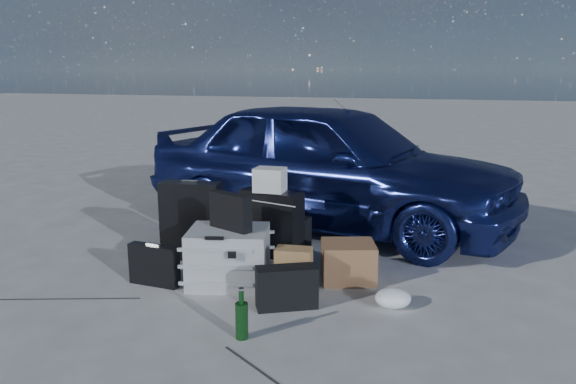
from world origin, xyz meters
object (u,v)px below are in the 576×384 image
object	(u,v)px
suitcase_left	(192,221)
cardboard_box	(348,262)
car	(329,164)
briefcase	(154,265)
duffel_bag	(272,234)
suitcase_right	(272,228)
pelican_case	(229,256)
green_bottle	(242,314)

from	to	relation	value
suitcase_left	cardboard_box	distance (m)	1.46
car	suitcase_left	world-z (taller)	car
briefcase	duffel_bag	size ratio (longest dim) A/B	0.62
suitcase_left	suitcase_right	xyz separation A→B (m)	(0.74, 0.04, -0.02)
pelican_case	duffel_bag	bearing A→B (deg)	71.47
car	green_bottle	size ratio (longest dim) A/B	12.43
suitcase_left	cardboard_box	bearing A→B (deg)	-11.79
car	suitcase_right	bearing A→B (deg)	-173.79
car	briefcase	bearing A→B (deg)	170.22
suitcase_left	duffel_bag	world-z (taller)	suitcase_left
suitcase_right	cardboard_box	bearing A→B (deg)	1.36
pelican_case	cardboard_box	distance (m)	0.95
suitcase_right	duffel_bag	distance (m)	0.39
duffel_bag	green_bottle	size ratio (longest dim) A/B	2.10
pelican_case	duffel_bag	distance (m)	0.86
briefcase	green_bottle	size ratio (longest dim) A/B	1.30
suitcase_left	duffel_bag	xyz separation A→B (m)	(0.63, 0.38, -0.18)
briefcase	suitcase_left	world-z (taller)	suitcase_left
pelican_case	suitcase_right	distance (m)	0.56
pelican_case	green_bottle	distance (m)	0.96
car	cardboard_box	size ratio (longest dim) A/B	9.63
cardboard_box	green_bottle	xyz separation A→B (m)	(-0.45, -1.18, 0.01)
suitcase_left	suitcase_right	size ratio (longest dim) A/B	1.06
car	briefcase	world-z (taller)	car
car	cardboard_box	distance (m)	1.72
duffel_bag	green_bottle	world-z (taller)	duffel_bag
car	green_bottle	xyz separation A→B (m)	(0.06, -2.74, -0.52)
briefcase	green_bottle	distance (m)	1.18
car	suitcase_left	bearing A→B (deg)	160.82
briefcase	suitcase_right	size ratio (longest dim) A/B	0.64
suitcase_right	duffel_bag	size ratio (longest dim) A/B	0.97
duffel_bag	green_bottle	xyz separation A→B (m)	(0.36, -1.70, -0.01)
green_bottle	suitcase_right	bearing A→B (deg)	100.46
duffel_bag	cardboard_box	world-z (taller)	duffel_bag
briefcase	duffel_bag	world-z (taller)	duffel_bag
briefcase	suitcase_left	xyz separation A→B (m)	(-0.00, 0.68, 0.18)
pelican_case	green_bottle	size ratio (longest dim) A/B	1.89
pelican_case	duffel_bag	xyz separation A→B (m)	(0.08, 0.85, -0.05)
pelican_case	cardboard_box	size ratio (longest dim) A/B	1.47
car	pelican_case	world-z (taller)	car
cardboard_box	green_bottle	world-z (taller)	green_bottle
car	suitcase_right	world-z (taller)	car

